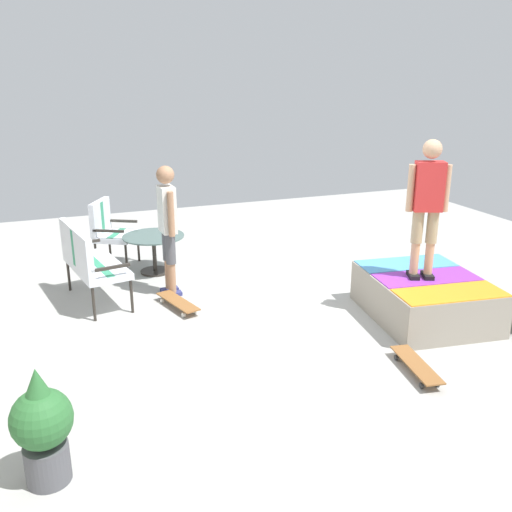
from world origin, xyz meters
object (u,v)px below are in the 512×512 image
(person_skater, at_px, (427,200))
(potted_plant, at_px, (42,425))
(patio_bench, at_px, (87,258))
(skateboard_by_bench, at_px, (178,302))
(skateboard_spare, at_px, (416,365))
(skate_ramp, at_px, (427,297))
(person_watching, at_px, (168,221))
(patio_chair_near_house, at_px, (109,227))
(patio_table, at_px, (154,246))

(person_skater, xyz_separation_m, potted_plant, (-1.44, 4.26, -1.00))
(patio_bench, distance_m, person_skater, 4.20)
(skateboard_by_bench, xyz_separation_m, skateboard_spare, (-2.42, -1.84, 0.00))
(skateboard_by_bench, bearing_deg, skate_ramp, -115.66)
(person_skater, height_order, skateboard_by_bench, person_skater)
(skate_ramp, xyz_separation_m, person_watching, (1.85, 2.74, 0.75))
(patio_chair_near_house, height_order, skateboard_by_bench, patio_chair_near_house)
(patio_bench, distance_m, patio_table, 1.34)
(patio_chair_near_house, xyz_separation_m, potted_plant, (-4.74, 1.04, -0.15))
(patio_bench, bearing_deg, potted_plant, 169.78)
(skateboard_spare, height_order, potted_plant, potted_plant)
(patio_bench, xyz_separation_m, patio_table, (0.86, -1.01, -0.21))
(patio_table, height_order, skateboard_by_bench, patio_table)
(patio_table, bearing_deg, skateboard_spare, -154.46)
(patio_bench, distance_m, skateboard_spare, 4.17)
(person_watching, distance_m, skateboard_by_bench, 1.06)
(skate_ramp, bearing_deg, person_skater, 82.74)
(person_watching, bearing_deg, skateboard_by_bench, 177.03)
(person_watching, height_order, person_skater, person_skater)
(patio_table, height_order, person_skater, person_skater)
(skateboard_spare, bearing_deg, potted_plant, 95.57)
(patio_table, relative_size, skateboard_spare, 1.09)
(patio_chair_near_house, bearing_deg, person_watching, -157.71)
(skateboard_by_bench, bearing_deg, patio_bench, 60.18)
(skate_ramp, bearing_deg, patio_bench, 63.20)
(potted_plant, bearing_deg, patio_chair_near_house, -12.32)
(patio_table, distance_m, person_watching, 1.11)
(patio_chair_near_house, bearing_deg, person_skater, -135.70)
(patio_table, bearing_deg, person_skater, -136.09)
(patio_chair_near_house, relative_size, person_skater, 0.63)
(skate_ramp, height_order, person_watching, person_watching)
(skateboard_by_bench, relative_size, skateboard_spare, 1.00)
(patio_bench, bearing_deg, person_skater, -117.37)
(skate_ramp, height_order, skateboard_spare, skate_ramp)
(person_watching, bearing_deg, skateboard_spare, -148.33)
(skate_ramp, height_order, patio_bench, patio_bench)
(patio_table, xyz_separation_m, potted_plant, (-4.19, 1.61, 0.06))
(patio_table, xyz_separation_m, person_watching, (-0.92, -0.03, 0.61))
(patio_table, relative_size, potted_plant, 0.98)
(skate_ramp, xyz_separation_m, patio_table, (2.77, 2.77, 0.14))
(patio_bench, height_order, patio_table, patio_bench)
(person_watching, height_order, skateboard_by_bench, person_watching)
(skate_ramp, height_order, patio_table, patio_table)
(person_skater, bearing_deg, person_watching, 55.03)
(skate_ramp, distance_m, patio_bench, 4.25)
(skate_ramp, relative_size, person_watching, 1.23)
(potted_plant, bearing_deg, skate_ramp, -71.99)
(patio_bench, bearing_deg, patio_table, -49.41)
(patio_bench, xyz_separation_m, person_skater, (-1.89, -3.66, 0.85))
(skateboard_by_bench, relative_size, potted_plant, 0.90)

